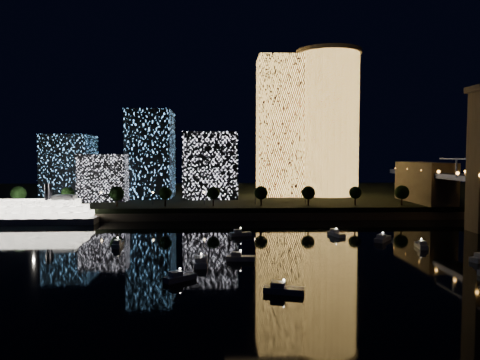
% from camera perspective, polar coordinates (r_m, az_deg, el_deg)
% --- Properties ---
extents(ground, '(520.00, 520.00, 0.00)m').
position_cam_1_polar(ground, '(113.29, 11.58, -10.60)').
color(ground, black).
rests_on(ground, ground).
extents(far_bank, '(420.00, 160.00, 5.00)m').
position_cam_1_polar(far_bank, '(269.20, 3.40, -1.97)').
color(far_bank, black).
rests_on(far_bank, ground).
extents(seawall, '(420.00, 6.00, 3.00)m').
position_cam_1_polar(seawall, '(192.32, 5.71, -4.38)').
color(seawall, '#6B5E4C').
rests_on(seawall, ground).
extents(tower_cylindrical, '(34.00, 34.00, 75.53)m').
position_cam_1_polar(tower_cylindrical, '(251.60, 10.67, 6.82)').
color(tower_cylindrical, '#FFB751').
rests_on(tower_cylindrical, far_bank).
extents(tower_rectangular, '(22.47, 22.47, 71.49)m').
position_cam_1_polar(tower_rectangular, '(245.41, 4.81, 6.45)').
color(tower_rectangular, '#FFB751').
rests_on(tower_rectangular, far_bank).
extents(midrise_blocks, '(95.18, 38.70, 43.33)m').
position_cam_1_polar(midrise_blocks, '(237.03, -11.91, 2.07)').
color(midrise_blocks, silver).
rests_on(midrise_blocks, far_bank).
extents(riverboat, '(52.93, 12.33, 15.87)m').
position_cam_1_polar(riverboat, '(198.20, -24.60, -3.69)').
color(riverboat, silver).
rests_on(riverboat, ground).
extents(motorboats, '(101.57, 68.01, 2.78)m').
position_cam_1_polar(motorboats, '(125.66, 8.36, -8.81)').
color(motorboats, silver).
rests_on(motorboats, ground).
extents(esplanade_trees, '(166.15, 6.28, 8.64)m').
position_cam_1_polar(esplanade_trees, '(195.53, -3.91, -1.61)').
color(esplanade_trees, black).
rests_on(esplanade_trees, far_bank).
extents(street_lamps, '(132.70, 0.70, 5.65)m').
position_cam_1_polar(street_lamps, '(201.69, -4.38, -1.87)').
color(street_lamps, black).
rests_on(street_lamps, far_bank).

